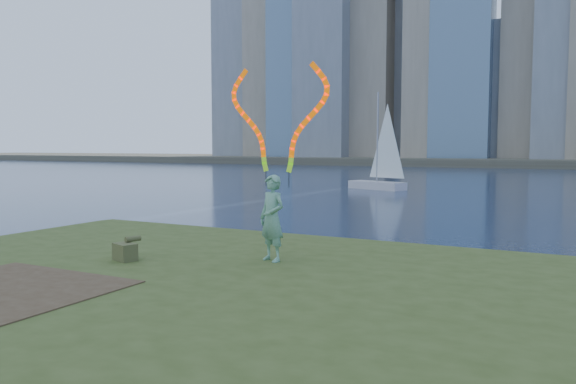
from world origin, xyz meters
The scene contains 6 objects.
ground centered at (0.00, 0.00, 0.00)m, with size 320.00×320.00×0.00m, color #17233B.
grassy_knoll centered at (0.00, -2.30, 0.34)m, with size 20.00×18.00×0.80m.
far_shore centered at (0.00, 95.00, 0.60)m, with size 320.00×40.00×1.20m, color #4A4536.
woman_with_ribbons centered at (0.42, 0.78, 2.20)m, with size 1.95×0.75×4.05m.
canvas_bag centered at (-2.16, -0.51, 0.98)m, with size 0.54×0.61×0.45m.
sailboat centered at (-6.93, 29.49, 1.19)m, with size 4.49×2.85×6.90m.
Camera 1 is at (5.61, -8.59, 2.99)m, focal length 35.00 mm.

